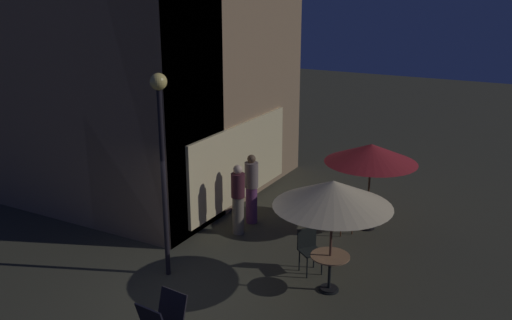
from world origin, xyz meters
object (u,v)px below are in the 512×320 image
object	(u,v)px
cafe_table_1	(368,208)
cafe_chair_0	(309,246)
patron_standing_0	(251,189)
street_lamp_near_corner	(161,137)
patron_standing_1	(238,199)
cafe_chair_1	(341,212)
cafe_table_0	(330,264)
patio_umbrella_0	(333,194)
patio_umbrella_1	(371,154)

from	to	relation	value
cafe_table_1	cafe_chair_0	bearing A→B (deg)	171.47
cafe_chair_0	patron_standing_0	distance (m)	2.85
street_lamp_near_corner	patron_standing_1	xyz separation A→B (m)	(2.47, -0.26, -2.09)
cafe_table_1	cafe_chair_1	world-z (taller)	cafe_chair_1
patron_standing_1	cafe_table_0	bearing A→B (deg)	-82.98
cafe_table_1	patio_umbrella_0	distance (m)	3.60
cafe_table_0	patron_standing_1	size ratio (longest dim) A/B	0.44
cafe_chair_1	patron_standing_1	bearing A→B (deg)	155.79
street_lamp_near_corner	cafe_chair_0	distance (m)	3.81
cafe_table_0	patron_standing_0	xyz separation A→B (m)	(2.20, 2.98, 0.34)
patron_standing_0	cafe_chair_0	bearing A→B (deg)	48.31
patio_umbrella_0	cafe_table_0	bearing A→B (deg)	0.00
cafe_chair_1	cafe_table_1	bearing A→B (deg)	-0.00
cafe_table_1	cafe_chair_1	xyz separation A→B (m)	(-0.62, 0.48, 0.03)
street_lamp_near_corner	cafe_table_1	distance (m)	5.71
patio_umbrella_0	cafe_chair_0	bearing A→B (deg)	51.62
cafe_chair_0	street_lamp_near_corner	bearing A→B (deg)	-110.27
cafe_chair_0	patron_standing_1	world-z (taller)	patron_standing_1
patio_umbrella_0	patron_standing_0	distance (m)	3.87
patron_standing_0	patio_umbrella_0	bearing A→B (deg)	47.71
cafe_table_1	patron_standing_1	bearing A→B (deg)	123.77
street_lamp_near_corner	cafe_table_1	size ratio (longest dim) A/B	5.76
street_lamp_near_corner	patio_umbrella_1	bearing A→B (deg)	-34.59
street_lamp_near_corner	cafe_table_1	xyz separation A→B (m)	(4.25, -2.93, -2.44)
cafe_table_1	cafe_chair_1	size ratio (longest dim) A/B	0.80
street_lamp_near_corner	cafe_chair_0	size ratio (longest dim) A/B	4.54
patron_standing_1	patio_umbrella_1	bearing A→B (deg)	-22.73
street_lamp_near_corner	patron_standing_0	bearing A→B (deg)	-4.07
patron_standing_1	cafe_chair_1	bearing A→B (deg)	-28.47
cafe_table_1	street_lamp_near_corner	bearing A→B (deg)	145.41
cafe_table_0	cafe_chair_1	xyz separation A→B (m)	(2.63, 0.75, -0.01)
patio_umbrella_1	patron_standing_0	xyz separation A→B (m)	(-1.06, 2.70, -1.03)
street_lamp_near_corner	cafe_table_0	distance (m)	4.13
cafe_table_0	patron_standing_1	world-z (taller)	patron_standing_1
cafe_table_0	cafe_table_1	size ratio (longest dim) A/B	1.05
street_lamp_near_corner	cafe_table_1	world-z (taller)	street_lamp_near_corner
patio_umbrella_1	cafe_chair_1	distance (m)	1.59
street_lamp_near_corner	patron_standing_0	world-z (taller)	street_lamp_near_corner
cafe_table_1	patio_umbrella_0	world-z (taller)	patio_umbrella_0
patio_umbrella_0	cafe_table_1	bearing A→B (deg)	4.78
street_lamp_near_corner	cafe_table_0	world-z (taller)	street_lamp_near_corner
cafe_table_1	patron_standing_1	xyz separation A→B (m)	(-1.79, 2.67, 0.36)
cafe_table_1	cafe_chair_0	distance (m)	2.74
patio_umbrella_0	patron_standing_1	distance (m)	3.49
patio_umbrella_1	cafe_chair_0	world-z (taller)	patio_umbrella_1
street_lamp_near_corner	patio_umbrella_1	distance (m)	5.26
street_lamp_near_corner	patio_umbrella_0	bearing A→B (deg)	-72.66
patio_umbrella_1	cafe_chair_1	world-z (taller)	patio_umbrella_1
patron_standing_0	patron_standing_1	distance (m)	0.73
patio_umbrella_0	patron_standing_0	bearing A→B (deg)	53.58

